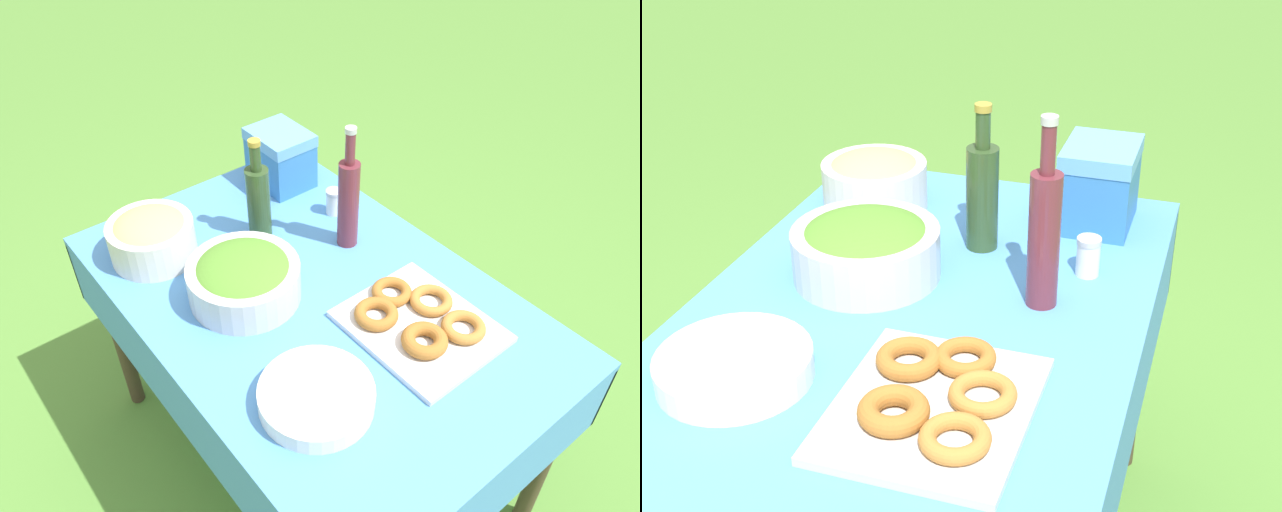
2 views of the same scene
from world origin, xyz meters
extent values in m
plane|color=#568C38|center=(0.00, 0.00, 0.00)|extent=(14.00, 14.00, 0.00)
cube|color=#4C8CD1|center=(0.00, 0.00, 0.75)|extent=(1.31, 0.86, 0.02)
cube|color=#4C8CD1|center=(0.00, -0.42, 0.62)|extent=(1.31, 0.01, 0.22)
cube|color=#4C8CD1|center=(0.00, 0.42, 0.62)|extent=(1.31, 0.01, 0.22)
cube|color=#4C8CD1|center=(-0.65, 0.00, 0.62)|extent=(0.01, 0.86, 0.22)
cube|color=#4C8CD1|center=(0.65, 0.00, 0.62)|extent=(0.01, 0.86, 0.22)
cylinder|color=#473828|center=(-0.59, -0.37, 0.37)|extent=(0.05, 0.05, 0.73)
cylinder|color=#473828|center=(-0.59, 0.37, 0.37)|extent=(0.05, 0.05, 0.73)
cylinder|color=#473828|center=(0.59, 0.37, 0.37)|extent=(0.05, 0.05, 0.73)
cylinder|color=silver|center=(-0.11, -0.14, 0.81)|extent=(0.30, 0.30, 0.10)
ellipsoid|color=#51892D|center=(-0.11, -0.14, 0.85)|extent=(0.26, 0.26, 0.07)
cylinder|color=silver|center=(-0.41, -0.25, 0.81)|extent=(0.24, 0.24, 0.11)
ellipsoid|color=tan|center=(-0.41, -0.25, 0.86)|extent=(0.21, 0.21, 0.07)
cube|color=silver|center=(0.27, 0.13, 0.77)|extent=(0.36, 0.31, 0.02)
torus|color=#A36628|center=(0.19, 0.06, 0.79)|extent=(0.16, 0.16, 0.03)
torus|color=#B27533|center=(0.24, 0.21, 0.79)|extent=(0.14, 0.14, 0.03)
torus|color=#A36628|center=(0.32, 0.09, 0.79)|extent=(0.12, 0.12, 0.04)
torus|color=#B27533|center=(0.35, 0.20, 0.79)|extent=(0.15, 0.15, 0.03)
torus|color=#A36628|center=(0.15, 0.15, 0.79)|extent=(0.14, 0.14, 0.03)
cylinder|color=white|center=(0.28, -0.21, 0.76)|extent=(0.26, 0.26, 0.01)
cylinder|color=white|center=(0.28, -0.21, 0.78)|extent=(0.26, 0.26, 0.01)
cylinder|color=white|center=(0.28, -0.21, 0.79)|extent=(0.26, 0.26, 0.01)
cylinder|color=white|center=(0.28, -0.21, 0.80)|extent=(0.26, 0.26, 0.01)
cylinder|color=#2D4723|center=(-0.30, 0.04, 0.87)|extent=(0.07, 0.07, 0.23)
cylinder|color=#2D4723|center=(-0.30, 0.04, 1.02)|extent=(0.03, 0.03, 0.08)
cylinder|color=#A58C33|center=(-0.30, 0.04, 1.07)|extent=(0.04, 0.04, 0.02)
cylinder|color=maroon|center=(-0.11, 0.22, 0.89)|extent=(0.06, 0.06, 0.27)
cylinder|color=maroon|center=(-0.11, 0.22, 1.07)|extent=(0.03, 0.03, 0.09)
cylinder|color=#B7B7B7|center=(-0.11, 0.22, 1.13)|extent=(0.03, 0.03, 0.02)
cube|color=#3372B7|center=(-0.49, 0.26, 0.83)|extent=(0.19, 0.15, 0.15)
cube|color=#60A0E5|center=(-0.49, 0.26, 0.93)|extent=(0.20, 0.16, 0.04)
cylinder|color=white|center=(-0.25, 0.28, 0.79)|extent=(0.05, 0.05, 0.07)
cylinder|color=silver|center=(-0.25, 0.28, 0.83)|extent=(0.05, 0.05, 0.01)
camera|label=1|loc=(0.96, -0.74, 1.92)|focal=35.00mm
camera|label=2|loc=(1.33, 0.53, 1.65)|focal=50.00mm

